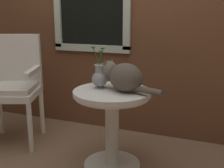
# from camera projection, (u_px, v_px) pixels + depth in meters

# --- Properties ---
(back_wall) EXTENTS (4.00, 0.07, 2.60)m
(back_wall) POSITION_uv_depth(u_px,v_px,m) (119.00, 2.00, 2.71)
(back_wall) COLOR brown
(back_wall) RESTS_ON ground_plane
(wicker_side_table) EXTENTS (0.59, 0.59, 0.64)m
(wicker_side_table) POSITION_uv_depth(u_px,v_px,m) (112.00, 115.00, 2.16)
(wicker_side_table) COLOR silver
(wicker_side_table) RESTS_ON ground_plane
(wicker_chair) EXTENTS (0.60, 0.59, 1.01)m
(wicker_chair) POSITION_uv_depth(u_px,v_px,m) (14.00, 82.00, 2.63)
(wicker_chair) COLOR silver
(wicker_chair) RESTS_ON ground_plane
(cat) EXTENTS (0.53, 0.29, 0.23)m
(cat) POSITION_uv_depth(u_px,v_px,m) (123.00, 76.00, 2.07)
(cat) COLOR brown
(cat) RESTS_ON wicker_side_table
(pewter_vase_with_ivy) EXTENTS (0.13, 0.12, 0.32)m
(pewter_vase_with_ivy) POSITION_uv_depth(u_px,v_px,m) (100.00, 76.00, 2.15)
(pewter_vase_with_ivy) COLOR #99999E
(pewter_vase_with_ivy) RESTS_ON wicker_side_table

